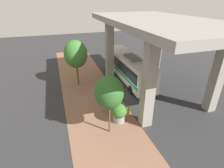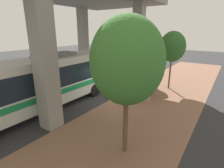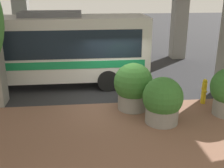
# 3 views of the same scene
# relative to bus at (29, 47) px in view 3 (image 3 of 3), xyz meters

# --- Properties ---
(ground_plane) EXTENTS (80.00, 80.00, 0.00)m
(ground_plane) POSITION_rel_bus_xyz_m (-2.67, -3.90, -1.94)
(ground_plane) COLOR #2D2D30
(ground_plane) RESTS_ON ground
(sidewalk_strip) EXTENTS (6.00, 40.00, 0.02)m
(sidewalk_strip) POSITION_rel_bus_xyz_m (-5.67, -3.90, -1.93)
(sidewalk_strip) COLOR #845B47
(sidewalk_strip) RESTS_ON ground
(bus) EXTENTS (2.55, 11.29, 3.57)m
(bus) POSITION_rel_bus_xyz_m (0.00, 0.00, 0.00)
(bus) COLOR silver
(bus) RESTS_ON ground
(fire_hydrant) EXTENTS (0.41, 0.20, 1.09)m
(fire_hydrant) POSITION_rel_bus_xyz_m (-3.09, -7.47, -1.39)
(fire_hydrant) COLOR gold
(fire_hydrant) RESTS_ON ground
(planter_front) EXTENTS (1.43, 1.43, 1.70)m
(planter_front) POSITION_rel_bus_xyz_m (-4.58, -5.28, -1.11)
(planter_front) COLOR gray
(planter_front) RESTS_ON ground
(planter_middle) EXTENTS (1.53, 1.53, 1.88)m
(planter_middle) POSITION_rel_bus_xyz_m (-3.28, -4.46, -0.99)
(planter_middle) COLOR gray
(planter_middle) RESTS_ON ground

